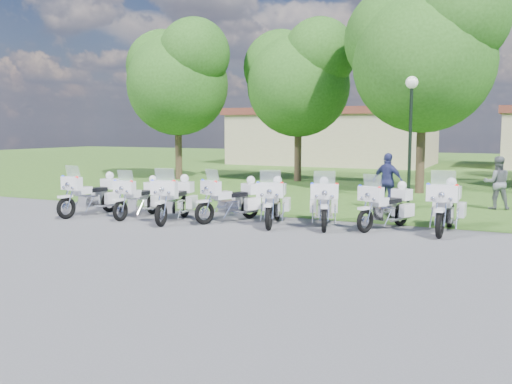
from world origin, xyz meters
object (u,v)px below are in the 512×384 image
at_px(motorcycle_5, 324,202).
at_px(motorcycle_7, 447,205).
at_px(motorcycle_1, 140,197).
at_px(motorcycle_4, 274,201).
at_px(lamp_post, 411,109).
at_px(motorcycle_6, 387,205).
at_px(bystander_c, 388,182).
at_px(bystander_b, 497,183).
at_px(motorcycle_3, 232,199).
at_px(motorcycle_2, 175,198).
at_px(motorcycle_0, 92,194).

height_order(motorcycle_5, motorcycle_7, motorcycle_7).
relative_size(motorcycle_1, motorcycle_4, 0.95).
distance_m(motorcycle_7, lamp_post, 6.40).
height_order(motorcycle_6, bystander_c, bystander_c).
distance_m(motorcycle_7, bystander_b, 5.06).
bearing_deg(motorcycle_3, motorcycle_2, 50.89).
bearing_deg(motorcycle_6, motorcycle_1, 31.68).
relative_size(motorcycle_5, bystander_b, 1.29).
distance_m(motorcycle_6, bystander_b, 5.74).
distance_m(motorcycle_4, motorcycle_7, 4.60).
bearing_deg(bystander_b, motorcycle_5, 38.03).
bearing_deg(motorcycle_7, bystander_c, -54.83).
bearing_deg(bystander_c, motorcycle_7, 141.62).
xyz_separation_m(motorcycle_6, bystander_b, (2.49, 5.16, 0.25)).
height_order(motorcycle_0, motorcycle_4, same).
height_order(motorcycle_1, motorcycle_6, motorcycle_6).
xyz_separation_m(motorcycle_1, motorcycle_4, (4.20, 0.55, 0.04)).
bearing_deg(lamp_post, motorcycle_1, -134.61).
relative_size(motorcycle_2, lamp_post, 0.52).
xyz_separation_m(motorcycle_0, motorcycle_3, (4.47, 0.82, -0.01)).
xyz_separation_m(motorcycle_4, bystander_c, (2.27, 4.18, 0.27)).
height_order(motorcycle_1, bystander_b, bystander_b).
bearing_deg(lamp_post, motorcycle_2, -127.30).
bearing_deg(bystander_b, motorcycle_2, 23.31).
bearing_deg(bystander_b, bystander_c, 11.68).
bearing_deg(motorcycle_5, bystander_c, -122.11).
height_order(motorcycle_5, bystander_b, bystander_b).
bearing_deg(motorcycle_7, motorcycle_2, 13.20).
xyz_separation_m(motorcycle_2, motorcycle_7, (7.33, 1.57, 0.03)).
height_order(motorcycle_5, bystander_c, bystander_c).
distance_m(motorcycle_1, motorcycle_5, 5.63).
bearing_deg(lamp_post, motorcycle_0, -139.51).
height_order(motorcycle_0, motorcycle_2, motorcycle_2).
bearing_deg(bystander_b, motorcycle_0, 15.53).
bearing_deg(motorcycle_3, bystander_b, -115.04).
height_order(motorcycle_1, motorcycle_2, motorcycle_2).
bearing_deg(motorcycle_5, motorcycle_0, -9.83).
height_order(motorcycle_3, motorcycle_6, motorcycle_3).
height_order(motorcycle_2, motorcycle_7, motorcycle_7).
bearing_deg(motorcycle_5, motorcycle_7, 170.38).
relative_size(motorcycle_3, lamp_post, 0.48).
height_order(motorcycle_0, motorcycle_6, motorcycle_0).
height_order(motorcycle_3, lamp_post, lamp_post).
distance_m(motorcycle_3, motorcycle_5, 2.72).
height_order(motorcycle_1, motorcycle_5, motorcycle_5).
distance_m(motorcycle_0, motorcycle_6, 8.94).
relative_size(motorcycle_1, bystander_b, 1.25).
relative_size(motorcycle_4, motorcycle_5, 1.01).
bearing_deg(bystander_c, motorcycle_4, 79.06).
height_order(motorcycle_5, lamp_post, lamp_post).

